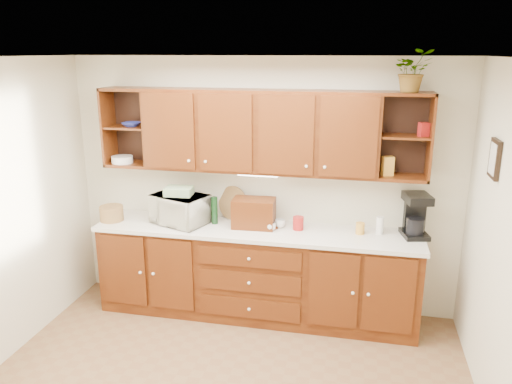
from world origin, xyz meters
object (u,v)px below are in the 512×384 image
at_px(bread_box, 254,213).
at_px(potted_plant, 413,71).
at_px(coffee_maker, 416,216).
at_px(microwave, 180,209).

height_order(bread_box, potted_plant, potted_plant).
relative_size(coffee_maker, potted_plant, 1.13).
height_order(microwave, coffee_maker, coffee_maker).
bearing_deg(coffee_maker, microwave, 170.40).
xyz_separation_m(microwave, coffee_maker, (2.31, 0.13, 0.05)).
relative_size(microwave, coffee_maker, 1.30).
height_order(bread_box, coffee_maker, coffee_maker).
bearing_deg(potted_plant, bread_box, -178.55).
relative_size(microwave, bread_box, 1.31).
bearing_deg(potted_plant, coffee_maker, 17.69).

